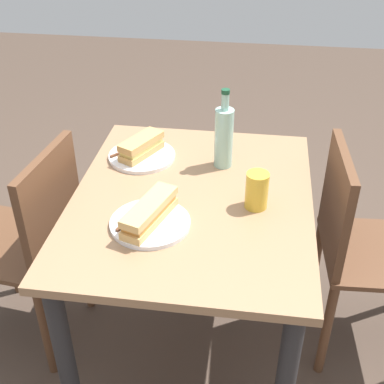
{
  "coord_description": "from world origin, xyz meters",
  "views": [
    {
      "loc": [
        -1.41,
        -0.2,
        1.71
      ],
      "look_at": [
        0.0,
        0.0,
        0.76
      ],
      "focal_mm": 48.28,
      "sensor_mm": 36.0,
      "label": 1
    }
  ],
  "objects": [
    {
      "name": "knife_far",
      "position": [
        -0.16,
        0.16,
        0.76
      ],
      "size": [
        0.17,
        0.08,
        0.01
      ],
      "color": "silver",
      "rests_on": "plate_far"
    },
    {
      "name": "plate_far",
      "position": [
        -0.17,
        0.11,
        0.74
      ],
      "size": [
        0.25,
        0.25,
        0.01
      ],
      "primitive_type": "cylinder",
      "color": "white",
      "rests_on": "dining_table"
    },
    {
      "name": "knife_near",
      "position": [
        0.25,
        0.28,
        0.76
      ],
      "size": [
        0.14,
        0.13,
        0.01
      ],
      "color": "silver",
      "rests_on": "plate_near"
    },
    {
      "name": "plate_near",
      "position": [
        0.23,
        0.22,
        0.74
      ],
      "size": [
        0.25,
        0.25,
        0.01
      ],
      "primitive_type": "cylinder",
      "color": "white",
      "rests_on": "dining_table"
    },
    {
      "name": "ground_plane",
      "position": [
        0.0,
        0.0,
        0.0
      ],
      "size": [
        8.0,
        8.0,
        0.0
      ],
      "primitive_type": "plane",
      "color": "#47382D"
    },
    {
      "name": "chair_far",
      "position": [
        -0.01,
        0.6,
        0.5
      ],
      "size": [
        0.44,
        0.44,
        0.87
      ],
      "color": "brown",
      "rests_on": "ground"
    },
    {
      "name": "chair_near",
      "position": [
        0.13,
        -0.59,
        0.5
      ],
      "size": [
        0.42,
        0.42,
        0.87
      ],
      "color": "brown",
      "rests_on": "ground"
    },
    {
      "name": "beer_glass",
      "position": [
        -0.02,
        -0.21,
        0.8
      ],
      "size": [
        0.07,
        0.07,
        0.12
      ],
      "primitive_type": "cylinder",
      "color": "gold",
      "rests_on": "dining_table"
    },
    {
      "name": "baguette_sandwich_near",
      "position": [
        0.23,
        0.22,
        0.79
      ],
      "size": [
        0.2,
        0.15,
        0.07
      ],
      "color": "tan",
      "rests_on": "plate_near"
    },
    {
      "name": "dining_table",
      "position": [
        0.0,
        0.0,
        0.61
      ],
      "size": [
        0.98,
        0.8,
        0.74
      ],
      "color": "#997251",
      "rests_on": "ground"
    },
    {
      "name": "baguette_sandwich_far",
      "position": [
        -0.17,
        0.11,
        0.79
      ],
      "size": [
        0.25,
        0.14,
        0.07
      ],
      "color": "tan",
      "rests_on": "plate_far"
    },
    {
      "name": "water_bottle",
      "position": [
        0.22,
        -0.08,
        0.86
      ],
      "size": [
        0.07,
        0.07,
        0.3
      ],
      "color": "#99C6B7",
      "rests_on": "dining_table"
    }
  ]
}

